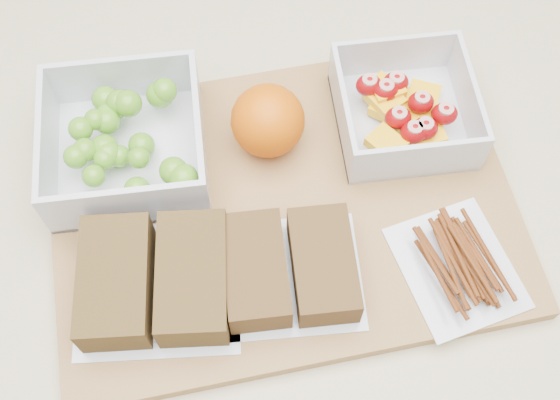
# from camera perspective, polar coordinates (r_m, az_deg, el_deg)

# --- Properties ---
(counter) EXTENTS (1.20, 0.90, 0.90)m
(counter) POSITION_cam_1_polar(r_m,az_deg,el_deg) (1.08, 0.18, -11.60)
(counter) COLOR beige
(counter) RESTS_ON ground
(cutting_board) EXTENTS (0.44, 0.33, 0.02)m
(cutting_board) POSITION_cam_1_polar(r_m,az_deg,el_deg) (0.65, 0.22, -0.56)
(cutting_board) COLOR #A07642
(cutting_board) RESTS_ON counter
(grape_container) EXTENTS (0.14, 0.14, 0.06)m
(grape_container) POSITION_cam_1_polar(r_m,az_deg,el_deg) (0.66, -12.39, 4.71)
(grape_container) COLOR silver
(grape_container) RESTS_ON cutting_board
(fruit_container) EXTENTS (0.13, 0.13, 0.05)m
(fruit_container) POSITION_cam_1_polar(r_m,az_deg,el_deg) (0.68, 10.04, 7.19)
(fruit_container) COLOR silver
(fruit_container) RESTS_ON cutting_board
(orange) EXTENTS (0.07, 0.07, 0.07)m
(orange) POSITION_cam_1_polar(r_m,az_deg,el_deg) (0.65, -1.01, 6.46)
(orange) COLOR #E05E05
(orange) RESTS_ON cutting_board
(sandwich_bag_left) EXTENTS (0.15, 0.13, 0.04)m
(sandwich_bag_left) POSITION_cam_1_polar(r_m,az_deg,el_deg) (0.60, -10.14, -6.44)
(sandwich_bag_left) COLOR silver
(sandwich_bag_left) RESTS_ON cutting_board
(sandwich_bag_center) EXTENTS (0.13, 0.11, 0.04)m
(sandwich_bag_center) POSITION_cam_1_polar(r_m,az_deg,el_deg) (0.60, 0.77, -5.58)
(sandwich_bag_center) COLOR silver
(sandwich_bag_center) RESTS_ON cutting_board
(pretzel_bag) EXTENTS (0.12, 0.13, 0.03)m
(pretzel_bag) POSITION_cam_1_polar(r_m,az_deg,el_deg) (0.62, 14.36, -4.97)
(pretzel_bag) COLOR silver
(pretzel_bag) RESTS_ON cutting_board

